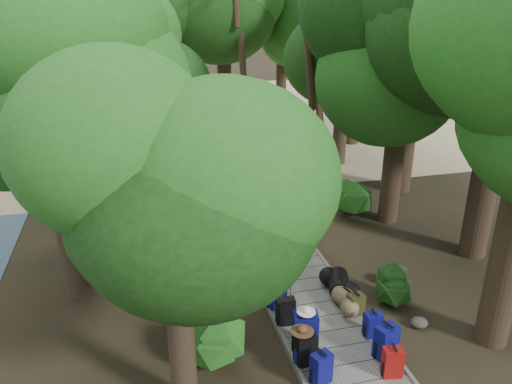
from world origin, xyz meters
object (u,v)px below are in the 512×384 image
object	(u,v)px
backpack_right_b	(386,340)
backpack_right_c	(373,323)
backpack_left_d	(276,295)
backpack_left_b	(306,347)
backpack_right_a	(393,361)
duffel_right_black	(339,284)
kayak	(149,151)
duffel_right_khaki	(347,299)
lone_suitcase_on_sand	(232,156)
backpack_left_a	(321,367)
sun_lounger	(279,146)
backpack_left_c	(305,329)
backpack_right_d	(356,303)
suitcase_on_boardwalk	(285,311)

from	to	relation	value
backpack_right_b	backpack_right_c	bearing A→B (deg)	67.99
backpack_left_d	backpack_left_b	bearing A→B (deg)	-102.11
backpack_right_a	backpack_right_c	bearing A→B (deg)	91.49
duffel_right_black	kayak	size ratio (longest dim) A/B	0.25
backpack_left_b	duffel_right_khaki	size ratio (longest dim) A/B	1.12
lone_suitcase_on_sand	kayak	distance (m)	3.88
backpack_left_a	backpack_left_b	world-z (taller)	backpack_left_b
duffel_right_khaki	kayak	bearing A→B (deg)	91.34
kayak	sun_lounger	bearing A→B (deg)	-5.03
backpack_left_a	kayak	distance (m)	14.76
backpack_left_a	lone_suitcase_on_sand	world-z (taller)	backpack_left_a
backpack_left_d	sun_lounger	world-z (taller)	backpack_left_d
backpack_left_a	backpack_left_c	distance (m)	0.93
backpack_right_b	backpack_right_c	distance (m)	0.64
backpack_right_b	duffel_right_black	size ratio (longest dim) A/B	1.01
kayak	sun_lounger	world-z (taller)	sun_lounger
backpack_right_b	backpack_right_d	size ratio (longest dim) A/B	1.43
sun_lounger	lone_suitcase_on_sand	bearing A→B (deg)	-170.81
backpack_right_c	lone_suitcase_on_sand	bearing A→B (deg)	91.43
backpack_right_d	lone_suitcase_on_sand	world-z (taller)	lone_suitcase_on_sand
sun_lounger	backpack_right_a	bearing A→B (deg)	-112.25
duffel_right_khaki	sun_lounger	bearing A→B (deg)	65.95
backpack_left_c	duffel_right_khaki	xyz separation A→B (m)	(1.34, 1.03, -0.22)
duffel_right_khaki	suitcase_on_boardwalk	size ratio (longest dim) A/B	1.04
backpack_left_d	suitcase_on_boardwalk	bearing A→B (deg)	-101.62
backpack_right_d	duffel_right_black	distance (m)	0.84
backpack_left_c	backpack_right_b	distance (m)	1.53
suitcase_on_boardwalk	backpack_left_a	bearing A→B (deg)	-81.83
backpack_left_c	sun_lounger	distance (m)	12.92
suitcase_on_boardwalk	backpack_right_b	bearing A→B (deg)	-38.43
backpack_right_b	backpack_right_c	size ratio (longest dim) A/B	1.30
backpack_left_b	backpack_right_c	size ratio (longest dim) A/B	1.23
backpack_right_a	duffel_right_khaki	bearing A→B (deg)	98.05
backpack_left_a	backpack_right_a	distance (m)	1.32
duffel_right_black	backpack_right_d	bearing A→B (deg)	-69.78
backpack_left_d	duffel_right_black	world-z (taller)	backpack_left_d
kayak	duffel_right_khaki	bearing A→B (deg)	-67.22
sun_lounger	backpack_left_b	bearing A→B (deg)	-118.69
backpack_right_b	lone_suitcase_on_sand	size ratio (longest dim) A/B	1.10
backpack_right_c	backpack_right_d	bearing A→B (deg)	90.41
backpack_right_c	backpack_right_b	bearing A→B (deg)	-95.00
backpack_left_a	duffel_right_khaki	xyz separation A→B (m)	(1.37, 1.96, -0.12)
backpack_right_d	duffel_right_black	xyz separation A→B (m)	(-0.03, 0.84, -0.03)
backpack_left_a	backpack_right_a	size ratio (longest dim) A/B	1.06
backpack_left_b	sun_lounger	bearing A→B (deg)	71.42
backpack_right_a	backpack_right_c	xyz separation A→B (m)	(0.16, 1.11, -0.02)
kayak	duffel_right_black	bearing A→B (deg)	-66.23
backpack_left_b	lone_suitcase_on_sand	world-z (taller)	backpack_left_b
backpack_right_d	sun_lounger	world-z (taller)	backpack_right_d
backpack_left_c	lone_suitcase_on_sand	distance (m)	11.56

